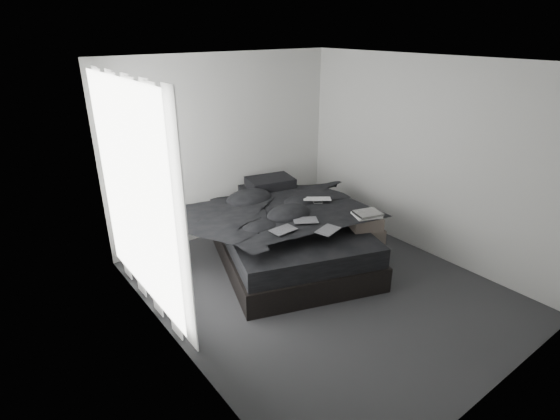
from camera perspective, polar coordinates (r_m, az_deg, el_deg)
floor at (r=5.38m, az=5.25°, el=-10.06°), size 3.60×4.20×0.01m
ceiling at (r=4.52m, az=6.50°, el=18.75°), size 3.60×4.20×0.01m
wall_back at (r=6.41m, az=-7.12°, el=8.16°), size 3.60×0.01×2.60m
wall_front at (r=3.69m, az=28.58°, el=-6.16°), size 3.60×0.01×2.60m
wall_left at (r=3.88m, az=-14.15°, el=-2.50°), size 0.01×4.20×2.60m
wall_right at (r=6.11m, az=18.39°, el=6.42°), size 0.01×4.20×2.60m
window_left at (r=4.65m, az=-18.51°, el=1.99°), size 0.02×2.00×2.30m
curtain_left at (r=4.69m, az=-17.84°, el=1.33°), size 0.06×2.12×2.48m
bed at (r=5.90m, az=1.09°, el=-4.97°), size 2.41×2.76×0.31m
mattress at (r=5.77m, az=1.11°, el=-2.51°), size 2.32×2.67×0.25m
duvet at (r=5.62m, az=1.32°, el=-0.36°), size 2.26×2.43×0.27m
pillow_lower at (r=6.46m, az=-2.01°, el=2.31°), size 0.81×0.67×0.16m
pillow_upper at (r=6.41m, az=-1.29°, el=3.59°), size 0.74×0.58×0.15m
laptop at (r=5.80m, az=4.93°, el=1.94°), size 0.44×0.41×0.03m
comic_a at (r=4.99m, az=0.46°, el=-1.73°), size 0.30×0.21×0.01m
comic_b at (r=5.24m, az=3.36°, el=-0.44°), size 0.35×0.31×0.01m
comic_c at (r=5.01m, az=6.33°, el=-1.61°), size 0.33×0.26×0.01m
side_stand at (r=5.74m, az=-15.13°, el=-4.35°), size 0.52×0.52×0.73m
papers at (r=5.59m, az=-15.37°, el=-0.95°), size 0.35×0.33×0.01m
floor_books at (r=5.58m, az=-16.50°, el=-8.82°), size 0.19×0.23×0.14m
box_lower at (r=5.81m, az=10.82°, el=-5.90°), size 0.52×0.46×0.31m
box_mid at (r=5.68m, az=11.14°, el=-3.49°), size 0.47×0.42×0.24m
box_upper at (r=5.59m, az=11.09°, el=-1.62°), size 0.47×0.43×0.17m
art_book_white at (r=5.56m, az=11.25°, el=-0.68°), size 0.39×0.36×0.03m
art_book_snake at (r=5.54m, az=11.40°, el=-0.41°), size 0.37×0.32×0.03m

